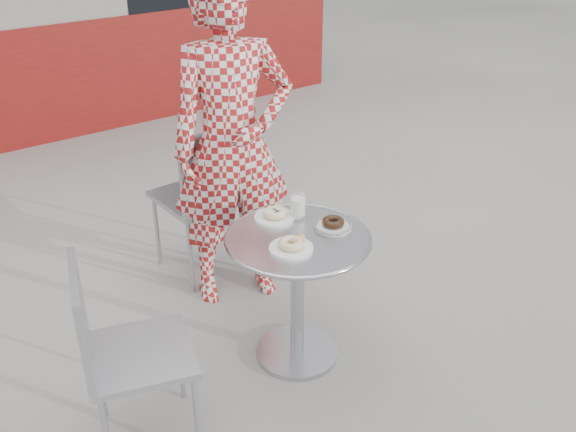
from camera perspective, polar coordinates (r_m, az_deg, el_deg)
ground at (r=3.25m, az=1.42°, el=-12.30°), size 60.00×60.00×0.00m
bistro_table at (r=2.95m, az=0.87°, el=-4.60°), size 0.67×0.67×0.68m
chair_far at (r=3.78m, az=-7.64°, el=-0.87°), size 0.46×0.47×0.93m
chair_left at (r=2.76m, az=-12.87°, el=-14.69°), size 0.51×0.51×0.85m
seated_person at (r=3.31m, az=-4.94°, el=6.29°), size 0.74×0.59×1.76m
plate_far at (r=3.01m, az=-1.17°, el=0.15°), size 0.19×0.19×0.05m
plate_near at (r=2.76m, az=0.32°, el=-2.63°), size 0.19×0.19×0.05m
plate_checker at (r=2.94m, az=4.03°, el=-0.78°), size 0.18×0.18×0.05m
milk_cup at (r=3.00m, az=0.88°, el=0.83°), size 0.08×0.08×0.12m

